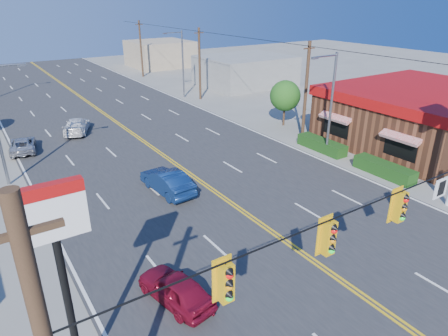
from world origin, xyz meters
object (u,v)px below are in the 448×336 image
kfc (420,115)px  car_white (77,126)px  pizza_hut_sign (58,250)px  car_blue (167,182)px  car_magenta (176,289)px  signal_span (416,212)px  car_silver (23,145)px

kfc → car_white: 30.47m
pizza_hut_sign → car_white: size_ratio=1.46×
pizza_hut_sign → car_blue: size_ratio=1.49×
pizza_hut_sign → car_magenta: bearing=20.7°
signal_span → car_magenta: size_ratio=6.43×
pizza_hut_sign → signal_span: bearing=-20.2°
pizza_hut_sign → car_magenta: size_ratio=1.81×
kfc → car_silver: (-29.04, 16.11, -1.81)m
signal_span → car_blue: size_ratio=5.28×
car_white → car_blue: bearing=118.8°
car_blue → car_white: size_ratio=0.98×
pizza_hut_sign → car_white: (6.86, 26.65, -4.50)m
signal_span → kfc: signal_span is taller
car_magenta → signal_span: bearing=127.9°
kfc → pizza_hut_sign: size_ratio=2.38×
kfc → car_white: bearing=142.2°
pizza_hut_sign → car_magenta: 6.44m
signal_span → pizza_hut_sign: size_ratio=3.55×
kfc → pizza_hut_sign: bearing=-165.5°
car_silver → signal_span: bearing=117.3°
signal_span → car_blue: signal_span is taller
pizza_hut_sign → car_silver: (1.86, 24.11, -4.61)m
kfc → pizza_hut_sign: 32.04m
pizza_hut_sign → car_white: pizza_hut_sign is taller
car_white → car_silver: car_white is taller
signal_span → car_silver: 29.83m
kfc → car_blue: bearing=172.5°
car_white → car_silver: bearing=50.1°
pizza_hut_sign → car_silver: size_ratio=1.67×
kfc → car_blue: 22.71m
signal_span → car_white: 31.20m
signal_span → car_silver: (-9.02, 28.11, -4.31)m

